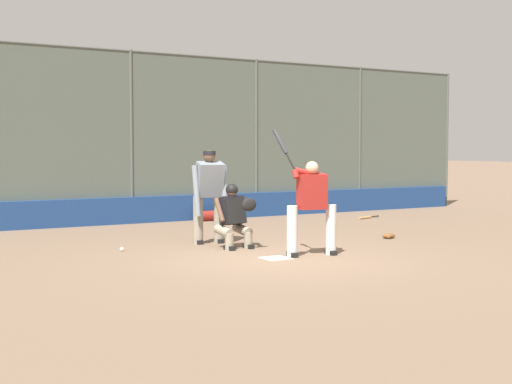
# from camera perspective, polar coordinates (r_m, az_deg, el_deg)

# --- Properties ---
(ground_plane) EXTENTS (160.00, 160.00, 0.00)m
(ground_plane) POSITION_cam_1_polar(r_m,az_deg,el_deg) (11.87, 1.59, -5.34)
(ground_plane) COLOR #7A604C
(home_plate_marker) EXTENTS (0.43, 0.43, 0.01)m
(home_plate_marker) POSITION_cam_1_polar(r_m,az_deg,el_deg) (11.87, 1.59, -5.32)
(home_plate_marker) COLOR white
(home_plate_marker) RESTS_ON ground_plane
(backstop_fence) EXTENTS (21.38, 0.08, 4.23)m
(backstop_fence) POSITION_cam_1_polar(r_m,az_deg,el_deg) (17.73, -9.94, 4.65)
(backstop_fence) COLOR #515651
(backstop_fence) RESTS_ON ground_plane
(padding_wall) EXTENTS (20.88, 0.18, 0.65)m
(padding_wall) POSITION_cam_1_polar(r_m,az_deg,el_deg) (17.69, -9.77, -1.45)
(padding_wall) COLOR navy
(padding_wall) RESTS_ON ground_plane
(bleachers_beyond) EXTENTS (14.91, 1.95, 1.16)m
(bleachers_beyond) POSITION_cam_1_polar(r_m,az_deg,el_deg) (19.40, -16.04, -0.93)
(bleachers_beyond) COLOR slate
(bleachers_beyond) RESTS_ON ground_plane
(batter_at_plate) EXTENTS (0.93, 0.76, 2.16)m
(batter_at_plate) POSITION_cam_1_polar(r_m,az_deg,el_deg) (12.13, 4.44, -1.00)
(batter_at_plate) COLOR silver
(batter_at_plate) RESTS_ON ground_plane
(catcher_behind_plate) EXTENTS (0.63, 0.74, 1.18)m
(catcher_behind_plate) POSITION_cam_1_polar(r_m,az_deg,el_deg) (13.03, -1.76, -1.85)
(catcher_behind_plate) COLOR gray
(catcher_behind_plate) RESTS_ON ground_plane
(umpire_home) EXTENTS (0.73, 0.49, 1.79)m
(umpire_home) POSITION_cam_1_polar(r_m,az_deg,el_deg) (13.67, -3.76, -0.11)
(umpire_home) COLOR gray
(umpire_home) RESTS_ON ground_plane
(spare_bat_near_backstop) EXTENTS (0.86, 0.30, 0.07)m
(spare_bat_near_backstop) POSITION_cam_1_polar(r_m,az_deg,el_deg) (18.88, 8.83, -2.02)
(spare_bat_near_backstop) COLOR black
(spare_bat_near_backstop) RESTS_ON ground_plane
(fielding_glove_on_dirt) EXTENTS (0.30, 0.23, 0.11)m
(fielding_glove_on_dirt) POSITION_cam_1_polar(r_m,az_deg,el_deg) (14.77, 10.58, -3.47)
(fielding_glove_on_dirt) COLOR brown
(fielding_glove_on_dirt) RESTS_ON ground_plane
(baseball_loose) EXTENTS (0.07, 0.07, 0.07)m
(baseball_loose) POSITION_cam_1_polar(r_m,az_deg,el_deg) (12.92, -10.69, -4.52)
(baseball_loose) COLOR white
(baseball_loose) RESTS_ON ground_plane
(equipment_bag_dugout_side) EXTENTS (1.06, 0.26, 0.26)m
(equipment_bag_dugout_side) POSITION_cam_1_polar(r_m,az_deg,el_deg) (18.18, -3.41, -1.89)
(equipment_bag_dugout_side) COLOR maroon
(equipment_bag_dugout_side) RESTS_ON ground_plane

